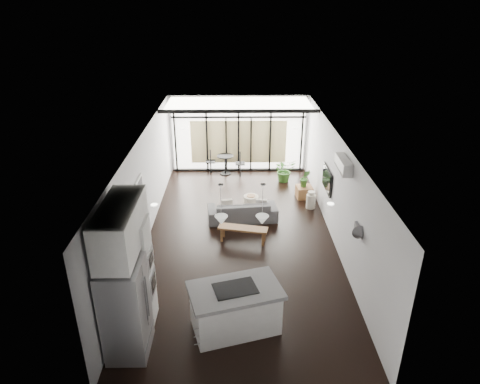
{
  "coord_description": "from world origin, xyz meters",
  "views": [
    {
      "loc": [
        -0.12,
        -9.99,
        6.05
      ],
      "look_at": [
        0.0,
        0.3,
        1.25
      ],
      "focal_mm": 32.0,
      "sensor_mm": 36.0,
      "label": 1
    }
  ],
  "objects_px": {
    "island": "(235,308)",
    "fridge": "(126,309)",
    "milk_can": "(311,200)",
    "sofa": "(242,207)",
    "pouf": "(251,201)",
    "tv": "(327,179)",
    "console_bench": "(243,234)"
  },
  "relations": [
    {
      "from": "tv",
      "to": "sofa",
      "type": "bearing_deg",
      "value": 178.13
    },
    {
      "from": "island",
      "to": "fridge",
      "type": "distance_m",
      "value": 2.08
    },
    {
      "from": "sofa",
      "to": "console_bench",
      "type": "relative_size",
      "value": 1.53
    },
    {
      "from": "fridge",
      "to": "sofa",
      "type": "distance_m",
      "value": 5.5
    },
    {
      "from": "console_bench",
      "to": "tv",
      "type": "relative_size",
      "value": 1.19
    },
    {
      "from": "fridge",
      "to": "tv",
      "type": "relative_size",
      "value": 1.7
    },
    {
      "from": "pouf",
      "to": "milk_can",
      "type": "bearing_deg",
      "value": -2.79
    },
    {
      "from": "fridge",
      "to": "island",
      "type": "bearing_deg",
      "value": 15.42
    },
    {
      "from": "island",
      "to": "sofa",
      "type": "relative_size",
      "value": 0.87
    },
    {
      "from": "console_bench",
      "to": "milk_can",
      "type": "xyz_separation_m",
      "value": [
        2.13,
        1.95,
        0.07
      ]
    },
    {
      "from": "console_bench",
      "to": "milk_can",
      "type": "height_order",
      "value": "milk_can"
    },
    {
      "from": "pouf",
      "to": "milk_can",
      "type": "height_order",
      "value": "milk_can"
    },
    {
      "from": "sofa",
      "to": "pouf",
      "type": "distance_m",
      "value": 0.88
    },
    {
      "from": "sofa",
      "to": "island",
      "type": "bearing_deg",
      "value": 81.41
    },
    {
      "from": "milk_can",
      "to": "pouf",
      "type": "bearing_deg",
      "value": 177.21
    },
    {
      "from": "pouf",
      "to": "tv",
      "type": "bearing_deg",
      "value": -22.9
    },
    {
      "from": "pouf",
      "to": "milk_can",
      "type": "xyz_separation_m",
      "value": [
        1.84,
        -0.09,
        0.09
      ]
    },
    {
      "from": "fridge",
      "to": "pouf",
      "type": "relative_size",
      "value": 4.05
    },
    {
      "from": "sofa",
      "to": "pouf",
      "type": "relative_size",
      "value": 4.33
    },
    {
      "from": "island",
      "to": "fridge",
      "type": "relative_size",
      "value": 0.93
    },
    {
      "from": "tv",
      "to": "island",
      "type": "bearing_deg",
      "value": -120.46
    },
    {
      "from": "island",
      "to": "pouf",
      "type": "distance_m",
      "value": 5.33
    },
    {
      "from": "console_bench",
      "to": "milk_can",
      "type": "bearing_deg",
      "value": 54.59
    },
    {
      "from": "sofa",
      "to": "tv",
      "type": "bearing_deg",
      "value": 172.26
    },
    {
      "from": "sofa",
      "to": "milk_can",
      "type": "xyz_separation_m",
      "value": [
        2.12,
        0.72,
        -0.11
      ]
    },
    {
      "from": "console_bench",
      "to": "tv",
      "type": "bearing_deg",
      "value": 37.84
    },
    {
      "from": "pouf",
      "to": "tv",
      "type": "height_order",
      "value": "tv"
    },
    {
      "from": "pouf",
      "to": "fridge",
      "type": "bearing_deg",
      "value": -112.73
    },
    {
      "from": "island",
      "to": "sofa",
      "type": "height_order",
      "value": "island"
    },
    {
      "from": "sofa",
      "to": "milk_can",
      "type": "bearing_deg",
      "value": -167.13
    },
    {
      "from": "fridge",
      "to": "milk_can",
      "type": "distance_m",
      "value": 7.2
    },
    {
      "from": "island",
      "to": "fridge",
      "type": "bearing_deg",
      "value": 179.15
    }
  ]
}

